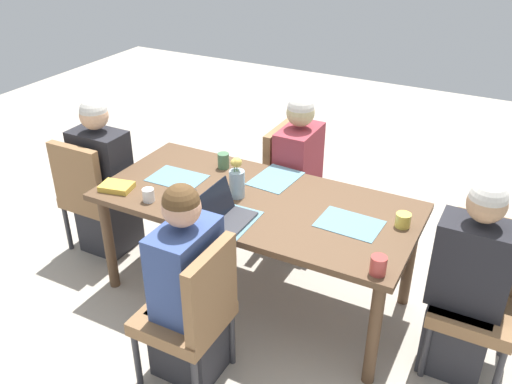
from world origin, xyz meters
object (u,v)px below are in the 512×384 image
Objects in this scene: person_head_right_left_near at (467,290)px; coffee_mug_near_left at (403,220)px; person_head_left_left_mid at (104,185)px; chair_far_left_far at (292,179)px; chair_head_left_left_mid at (91,191)px; chair_near_right_near at (194,309)px; book_red_cover at (117,187)px; person_near_right_near at (188,295)px; flower_vase at (237,179)px; coffee_mug_far_left at (378,265)px; dining_table at (256,210)px; person_far_left_far at (298,181)px; coffee_mug_centre_left at (223,161)px; laptop_near_right_near at (225,216)px; coffee_mug_centre_right at (191,199)px; chair_head_right_left_near at (479,290)px; coffee_mug_near_right at (148,195)px.

coffee_mug_near_left is (-0.41, 0.13, 0.26)m from person_head_right_left_near.
person_head_left_left_mid reaches higher than chair_far_left_far.
person_head_right_left_near is 2.63m from chair_head_left_left_mid.
book_red_cover is at bearing 150.90° from chair_near_right_near.
person_near_right_near is at bearing -40.07° from book_red_cover.
flower_vase is at bearing 98.17° from person_near_right_near.
person_near_right_near reaches higher than coffee_mug_far_left.
chair_head_left_left_mid reaches higher than coffee_mug_far_left.
flower_vase reaches higher than dining_table.
flower_vase reaches higher than coffee_mug_far_left.
person_head_right_left_near is at bearing 1.43° from chair_head_left_left_mid.
person_far_left_far is 11.11× the size of coffee_mug_centre_left.
person_far_left_far reaches higher than flower_vase.
chair_far_left_far is at bearing 88.60° from flower_vase.
person_head_right_left_near is at bearing -28.77° from person_far_left_far.
person_head_left_left_mid is at bearing -146.07° from chair_far_left_far.
person_far_left_far is 3.73× the size of laptop_near_right_near.
flower_vase reaches higher than coffee_mug_centre_left.
person_head_right_left_near reaches higher than dining_table.
flower_vase is 2.58× the size of coffee_mug_centre_right.
person_head_right_left_near is at bearing -128.76° from chair_head_right_left_near.
person_head_right_left_near reaches higher than laptop_near_right_near.
coffee_mug_near_left is at bearing 17.47° from coffee_mug_centre_right.
flower_vase reaches higher than coffee_mug_centre_right.
person_head_left_left_mid is 11.93× the size of coffee_mug_far_left.
book_red_cover is at bearing -172.24° from person_head_right_left_near.
chair_head_left_left_mid is 1.26m from flower_vase.
coffee_mug_far_left is at bearing -27.21° from coffee_mug_centre_left.
person_far_left_far is at bearing 49.12° from coffee_mug_centre_left.
person_far_left_far reaches higher than coffee_mug_near_left.
coffee_mug_centre_right reaches higher than coffee_mug_near_right.
flower_vase is 1.35× the size of book_red_cover.
chair_head_right_left_near is 1.00× the size of chair_near_right_near.
book_red_cover is (-0.73, -0.28, -0.10)m from flower_vase.
laptop_near_right_near is at bearing -73.34° from flower_vase.
chair_far_left_far is at bearing 33.93° from person_head_left_left_mid.
coffee_mug_far_left is at bearing -137.93° from person_head_right_left_near.
flower_vase is 2.69× the size of coffee_mug_far_left.
chair_head_right_left_near reaches higher than coffee_mug_far_left.
coffee_mug_centre_left is (-0.40, 0.28, 0.13)m from dining_table.
coffee_mug_far_left is at bearing -23.22° from dining_table.
book_red_cover is (-0.85, -0.31, 0.10)m from dining_table.
chair_near_right_near is (0.08, -1.53, -0.03)m from person_far_left_far.
laptop_near_right_near reaches higher than chair_near_right_near.
chair_far_left_far is 2.81× the size of laptop_near_right_near.
chair_far_left_far is 1.53m from person_near_right_near.
chair_head_right_left_near is 2.69m from chair_head_left_left_mid.
chair_head_left_left_mid is 0.75× the size of person_far_left_far.
chair_far_left_far reaches higher than book_red_cover.
coffee_mug_centre_left reaches higher than coffee_mug_near_left.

